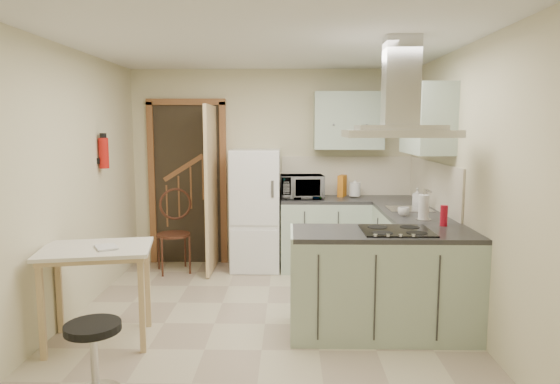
{
  "coord_description": "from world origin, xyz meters",
  "views": [
    {
      "loc": [
        0.22,
        -4.33,
        1.78
      ],
      "look_at": [
        0.13,
        0.45,
        1.15
      ],
      "focal_mm": 32.0,
      "sensor_mm": 36.0,
      "label": 1
    }
  ],
  "objects_px": {
    "fridge": "(256,210)",
    "microwave": "(302,187)",
    "extractor_hood": "(399,134)",
    "drop_leaf_table": "(98,295)",
    "peninsula": "(383,283)",
    "bentwood_chair": "(173,235)",
    "stool": "(94,358)"
  },
  "relations": [
    {
      "from": "fridge",
      "to": "microwave",
      "type": "height_order",
      "value": "fridge"
    },
    {
      "from": "extractor_hood",
      "to": "drop_leaf_table",
      "type": "bearing_deg",
      "value": -174.89
    },
    {
      "from": "drop_leaf_table",
      "to": "microwave",
      "type": "xyz_separation_m",
      "value": [
        1.72,
        2.17,
        0.64
      ]
    },
    {
      "from": "fridge",
      "to": "peninsula",
      "type": "height_order",
      "value": "fridge"
    },
    {
      "from": "extractor_hood",
      "to": "bentwood_chair",
      "type": "distance_m",
      "value": 3.21
    },
    {
      "from": "fridge",
      "to": "extractor_hood",
      "type": "xyz_separation_m",
      "value": [
        1.32,
        -1.98,
        0.97
      ]
    },
    {
      "from": "drop_leaf_table",
      "to": "stool",
      "type": "relative_size",
      "value": 1.74
    },
    {
      "from": "drop_leaf_table",
      "to": "bentwood_chair",
      "type": "height_order",
      "value": "bentwood_chair"
    },
    {
      "from": "fridge",
      "to": "peninsula",
      "type": "distance_m",
      "value": 2.35
    },
    {
      "from": "drop_leaf_table",
      "to": "stool",
      "type": "distance_m",
      "value": 0.87
    },
    {
      "from": "fridge",
      "to": "bentwood_chair",
      "type": "bearing_deg",
      "value": -170.67
    },
    {
      "from": "bentwood_chair",
      "to": "microwave",
      "type": "relative_size",
      "value": 1.78
    },
    {
      "from": "stool",
      "to": "peninsula",
      "type": "bearing_deg",
      "value": 26.06
    },
    {
      "from": "fridge",
      "to": "bentwood_chair",
      "type": "distance_m",
      "value": 1.05
    },
    {
      "from": "drop_leaf_table",
      "to": "bentwood_chair",
      "type": "relative_size",
      "value": 0.93
    },
    {
      "from": "extractor_hood",
      "to": "microwave",
      "type": "relative_size",
      "value": 1.73
    },
    {
      "from": "peninsula",
      "to": "bentwood_chair",
      "type": "distance_m",
      "value": 2.87
    },
    {
      "from": "stool",
      "to": "microwave",
      "type": "relative_size",
      "value": 0.95
    },
    {
      "from": "fridge",
      "to": "bentwood_chair",
      "type": "relative_size",
      "value": 1.62
    },
    {
      "from": "bentwood_chair",
      "to": "microwave",
      "type": "xyz_separation_m",
      "value": [
        1.57,
        0.13,
        0.58
      ]
    },
    {
      "from": "peninsula",
      "to": "drop_leaf_table",
      "type": "distance_m",
      "value": 2.39
    },
    {
      "from": "microwave",
      "to": "drop_leaf_table",
      "type": "bearing_deg",
      "value": -133.04
    },
    {
      "from": "peninsula",
      "to": "extractor_hood",
      "type": "bearing_deg",
      "value": 0.0
    },
    {
      "from": "bentwood_chair",
      "to": "extractor_hood",
      "type": "bearing_deg",
      "value": -59.46
    },
    {
      "from": "extractor_hood",
      "to": "stool",
      "type": "distance_m",
      "value": 2.84
    },
    {
      "from": "bentwood_chair",
      "to": "microwave",
      "type": "bearing_deg",
      "value": -16.65
    },
    {
      "from": "fridge",
      "to": "stool",
      "type": "bearing_deg",
      "value": -106.25
    },
    {
      "from": "peninsula",
      "to": "stool",
      "type": "xyz_separation_m",
      "value": [
        -2.1,
        -1.03,
        -0.2
      ]
    },
    {
      "from": "drop_leaf_table",
      "to": "extractor_hood",
      "type": "bearing_deg",
      "value": -6.06
    },
    {
      "from": "fridge",
      "to": "microwave",
      "type": "relative_size",
      "value": 2.89
    },
    {
      "from": "fridge",
      "to": "extractor_hood",
      "type": "distance_m",
      "value": 2.57
    },
    {
      "from": "drop_leaf_table",
      "to": "peninsula",
      "type": "bearing_deg",
      "value": -5.85
    }
  ]
}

